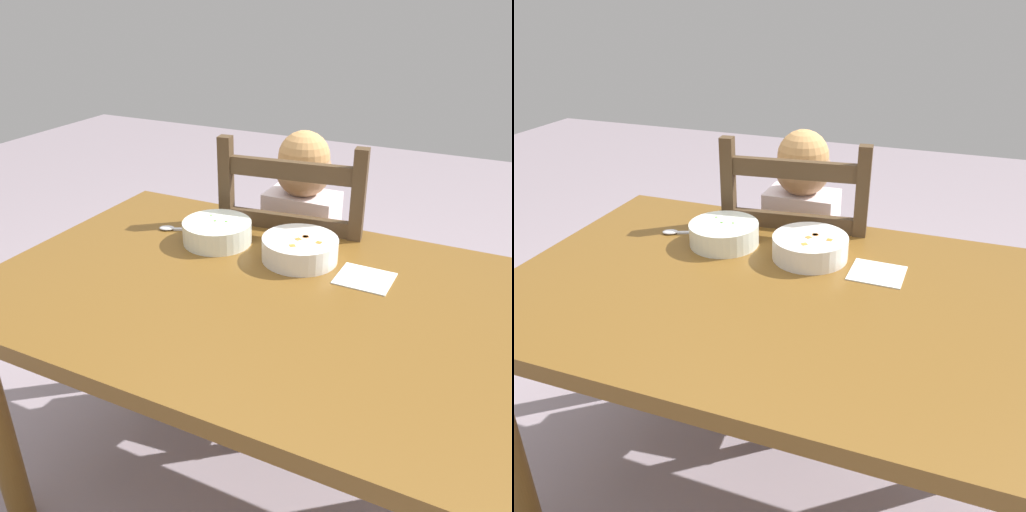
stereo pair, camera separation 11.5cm
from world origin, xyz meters
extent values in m
plane|color=gray|center=(0.00, 0.00, 0.00)|extent=(8.00, 8.00, 0.00)
cube|color=brown|center=(0.00, 0.00, 0.69)|extent=(1.32, 0.85, 0.04)
cylinder|color=brown|center=(-0.59, 0.35, 0.34)|extent=(0.07, 0.07, 0.67)
cube|color=#4B3722|center=(-0.11, 0.52, 0.44)|extent=(0.47, 0.47, 0.02)
cube|color=#4B3722|center=(0.06, 0.73, 0.21)|extent=(0.04, 0.04, 0.43)
cube|color=#4B3722|center=(-0.32, 0.69, 0.21)|extent=(0.04, 0.04, 0.43)
cube|color=#4B3722|center=(0.10, 0.36, 0.21)|extent=(0.04, 0.04, 0.43)
cube|color=#4B3722|center=(-0.28, 0.31, 0.21)|extent=(0.04, 0.04, 0.43)
cube|color=#4B3722|center=(0.10, 0.36, 0.71)|extent=(0.04, 0.04, 0.52)
cube|color=#4B3722|center=(-0.28, 0.31, 0.71)|extent=(0.04, 0.04, 0.52)
cube|color=#4B3722|center=(-0.09, 0.33, 0.89)|extent=(0.36, 0.07, 0.05)
cube|color=#4B3722|center=(-0.09, 0.33, 0.73)|extent=(0.36, 0.07, 0.05)
cube|color=white|center=(-0.11, 0.49, 0.61)|extent=(0.22, 0.14, 0.32)
sphere|color=#A87D58|center=(-0.11, 0.49, 0.85)|extent=(0.17, 0.17, 0.17)
sphere|color=tan|center=(-0.11, 0.49, 0.88)|extent=(0.16, 0.16, 0.16)
cylinder|color=#3F4C72|center=(-0.17, 0.37, 0.22)|extent=(0.07, 0.07, 0.45)
cylinder|color=#3F4C72|center=(-0.06, 0.37, 0.22)|extent=(0.07, 0.07, 0.45)
cylinder|color=white|center=(-0.24, 0.39, 0.69)|extent=(0.06, 0.24, 0.13)
cylinder|color=white|center=(0.02, 0.39, 0.69)|extent=(0.06, 0.24, 0.13)
cylinder|color=white|center=(-0.23, 0.17, 0.74)|extent=(0.19, 0.19, 0.06)
cylinder|color=white|center=(-0.23, 0.17, 0.72)|extent=(0.08, 0.08, 0.01)
cylinder|color=#4F9D35|center=(-0.23, 0.17, 0.75)|extent=(0.15, 0.15, 0.03)
sphere|color=#57A536|center=(-0.21, 0.18, 0.77)|extent=(0.01, 0.01, 0.01)
sphere|color=#4C912C|center=(-0.24, 0.18, 0.77)|extent=(0.01, 0.01, 0.01)
sphere|color=#5AA93A|center=(-0.27, 0.21, 0.77)|extent=(0.01, 0.01, 0.01)
cylinder|color=white|center=(0.01, 0.17, 0.74)|extent=(0.19, 0.19, 0.06)
cylinder|color=white|center=(0.01, 0.17, 0.72)|extent=(0.09, 0.09, 0.01)
cylinder|color=orange|center=(0.01, 0.17, 0.75)|extent=(0.16, 0.16, 0.03)
cube|color=orange|center=(0.02, 0.19, 0.77)|extent=(0.02, 0.02, 0.01)
cube|color=orange|center=(0.02, 0.19, 0.77)|extent=(0.01, 0.01, 0.01)
cube|color=orange|center=(0.01, 0.12, 0.77)|extent=(0.02, 0.02, 0.01)
cube|color=orange|center=(0.06, 0.17, 0.77)|extent=(0.01, 0.01, 0.01)
cube|color=orange|center=(0.01, 0.17, 0.77)|extent=(0.02, 0.02, 0.01)
cube|color=silver|center=(-0.34, 0.21, 0.72)|extent=(0.09, 0.05, 0.00)
ellipsoid|color=silver|center=(-0.40, 0.18, 0.72)|extent=(0.05, 0.04, 0.01)
cube|color=white|center=(0.19, 0.15, 0.72)|extent=(0.13, 0.12, 0.00)
camera|label=1|loc=(0.44, -0.96, 1.33)|focal=37.34mm
camera|label=2|loc=(0.33, -1.01, 1.33)|focal=37.34mm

